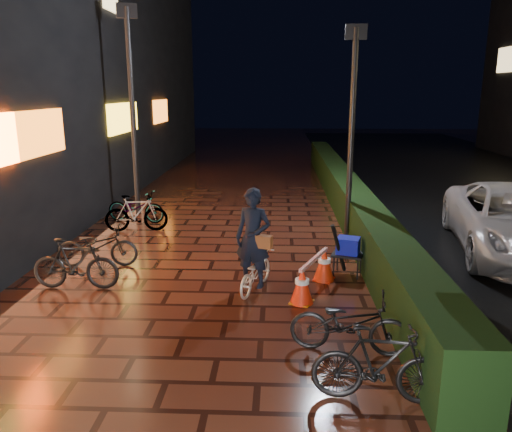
{
  "coord_description": "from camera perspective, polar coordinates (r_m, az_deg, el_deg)",
  "views": [
    {
      "loc": [
        1.33,
        -6.42,
        3.43
      ],
      "look_at": [
        0.92,
        2.79,
        1.1
      ],
      "focal_mm": 35.0,
      "sensor_mm": 36.0,
      "label": 1
    }
  ],
  "objects": [
    {
      "name": "parked_bikes_storefront",
      "position": [
        11.56,
        -15.74,
        -1.35
      ],
      "size": [
        1.89,
        5.25,
        0.93
      ],
      "color": "black",
      "rests_on": "ground"
    },
    {
      "name": "cart_assembly",
      "position": [
        9.59,
        10.39,
        -3.59
      ],
      "size": [
        0.72,
        0.61,
        1.06
      ],
      "color": "black",
      "rests_on": "ground"
    },
    {
      "name": "parked_bikes_hedge",
      "position": [
        6.47,
        12.03,
        -13.73
      ],
      "size": [
        1.81,
        1.79,
        0.93
      ],
      "color": "black",
      "rests_on": "ground"
    },
    {
      "name": "ground",
      "position": [
        7.4,
        -8.33,
        -13.61
      ],
      "size": [
        80.0,
        80.0,
        0.0
      ],
      "primitive_type": "plane",
      "color": "#381911",
      "rests_on": "ground"
    },
    {
      "name": "lamp_post_sf",
      "position": [
        14.3,
        -13.98,
        12.45
      ],
      "size": [
        0.53,
        0.26,
        5.63
      ],
      "color": "black",
      "rests_on": "ground"
    },
    {
      "name": "hedge",
      "position": [
        14.84,
        10.13,
        2.59
      ],
      "size": [
        0.7,
        20.0,
        1.0
      ],
      "primitive_type": "cube",
      "color": "black",
      "rests_on": "ground"
    },
    {
      "name": "traffic_barrier",
      "position": [
        8.84,
        6.61,
        -6.62
      ],
      "size": [
        0.9,
        1.49,
        0.62
      ],
      "color": "#FF280D",
      "rests_on": "ground"
    },
    {
      "name": "lamp_post_hedge",
      "position": [
        11.17,
        10.88,
        9.77
      ],
      "size": [
        0.45,
        0.13,
        4.76
      ],
      "color": "black",
      "rests_on": "ground"
    },
    {
      "name": "cyclist",
      "position": [
        8.63,
        -0.22,
        -4.36
      ],
      "size": [
        0.86,
        1.36,
        1.84
      ],
      "color": "silver",
      "rests_on": "ground"
    }
  ]
}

